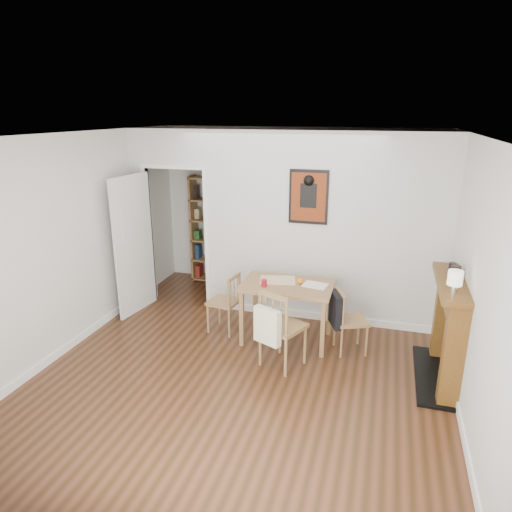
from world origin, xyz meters
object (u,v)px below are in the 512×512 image
(chair_right, at_px, (350,320))
(bookshelf, at_px, (214,231))
(orange_fruit, at_px, (300,281))
(mantel_lamp, at_px, (455,279))
(red_glass, at_px, (264,283))
(chair_front, at_px, (282,327))
(notebook, at_px, (315,285))
(fireplace, at_px, (449,328))
(chair_left, at_px, (224,302))
(ceramic_jar_a, at_px, (456,271))
(dining_table, at_px, (287,291))
(ceramic_jar_b, at_px, (452,267))

(chair_right, bearing_deg, bookshelf, 143.49)
(orange_fruit, relative_size, mantel_lamp, 0.32)
(red_glass, distance_m, orange_fruit, 0.46)
(chair_front, bearing_deg, notebook, 68.05)
(fireplace, bearing_deg, red_glass, 173.99)
(notebook, height_order, mantel_lamp, mantel_lamp)
(fireplace, bearing_deg, bookshelf, 148.70)
(red_glass, bearing_deg, chair_left, 162.77)
(chair_right, xyz_separation_m, red_glass, (-1.05, -0.10, 0.41))
(notebook, bearing_deg, fireplace, -15.69)
(notebook, relative_size, mantel_lamp, 1.31)
(mantel_lamp, xyz_separation_m, ceramic_jar_a, (0.07, 0.47, -0.08))
(bookshelf, xyz_separation_m, ceramic_jar_a, (3.54, -2.04, 0.32))
(ceramic_jar_a, bearing_deg, fireplace, -89.43)
(chair_left, xyz_separation_m, bookshelf, (-0.81, 1.74, 0.49))
(notebook, bearing_deg, chair_left, -179.22)
(notebook, bearing_deg, dining_table, -172.58)
(fireplace, bearing_deg, mantel_lamp, -100.63)
(notebook, xyz_separation_m, mantel_lamp, (1.45, -0.79, 0.52))
(red_glass, bearing_deg, notebook, 18.70)
(chair_left, distance_m, orange_fruit, 1.09)
(dining_table, relative_size, ceramic_jar_b, 11.68)
(chair_left, distance_m, ceramic_jar_b, 2.83)
(mantel_lamp, bearing_deg, bookshelf, 144.04)
(mantel_lamp, bearing_deg, fireplace, 79.37)
(dining_table, xyz_separation_m, ceramic_jar_a, (1.86, -0.27, 0.54))
(chair_front, xyz_separation_m, mantel_lamp, (1.72, -0.14, 0.81))
(chair_front, height_order, fireplace, fireplace)
(ceramic_jar_a, bearing_deg, chair_right, 168.52)
(ceramic_jar_a, bearing_deg, notebook, 168.12)
(chair_front, height_order, red_glass, chair_front)
(chair_left, bearing_deg, orange_fruit, 1.12)
(chair_front, height_order, notebook, chair_front)
(dining_table, height_order, notebook, notebook)
(dining_table, xyz_separation_m, bookshelf, (-1.67, 1.77, 0.22))
(chair_left, xyz_separation_m, fireplace, (2.73, -0.41, 0.21))
(orange_fruit, bearing_deg, chair_left, -178.88)
(orange_fruit, xyz_separation_m, ceramic_jar_b, (1.70, -0.13, 0.40))
(chair_right, bearing_deg, red_glass, -174.51)
(orange_fruit, distance_m, notebook, 0.20)
(chair_left, bearing_deg, fireplace, -8.57)
(dining_table, xyz_separation_m, chair_front, (0.08, -0.61, -0.20))
(fireplace, relative_size, red_glass, 13.76)
(chair_front, height_order, ceramic_jar_a, ceramic_jar_a)
(red_glass, relative_size, mantel_lamp, 0.41)
(chair_left, relative_size, red_glass, 8.98)
(fireplace, distance_m, red_glass, 2.15)
(red_glass, bearing_deg, fireplace, -6.01)
(red_glass, bearing_deg, orange_fruit, 26.94)
(bookshelf, xyz_separation_m, notebook, (2.02, -1.72, -0.12))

